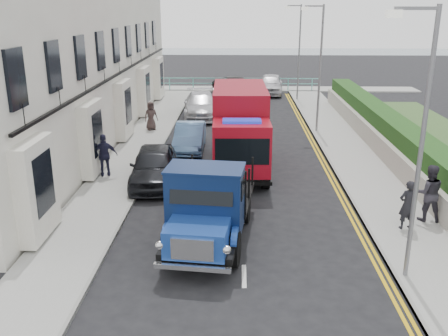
% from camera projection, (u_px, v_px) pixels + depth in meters
% --- Properties ---
extents(ground, '(120.00, 120.00, 0.00)m').
position_uv_depth(ground, '(243.00, 243.00, 15.36)').
color(ground, black).
rests_on(ground, ground).
extents(pavement_west, '(2.40, 38.00, 0.12)m').
position_uv_depth(pavement_west, '(134.00, 155.00, 24.03)').
color(pavement_west, gray).
rests_on(pavement_west, ground).
extents(pavement_east, '(2.60, 38.00, 0.12)m').
position_uv_depth(pavement_east, '(353.00, 157.00, 23.75)').
color(pavement_east, gray).
rests_on(pavement_east, ground).
extents(promenade, '(30.00, 2.50, 0.12)m').
position_uv_depth(promenade, '(240.00, 89.00, 42.88)').
color(promenade, gray).
rests_on(promenade, ground).
extents(sea_plane, '(120.00, 120.00, 0.00)m').
position_uv_depth(sea_plane, '(240.00, 55.00, 72.34)').
color(sea_plane, '#4F626C').
rests_on(sea_plane, ground).
extents(terrace_west, '(6.31, 30.20, 14.25)m').
position_uv_depth(terrace_west, '(60.00, 1.00, 25.72)').
color(terrace_west, white).
rests_on(terrace_west, ground).
extents(garden_east, '(1.45, 28.00, 1.75)m').
position_uv_depth(garden_east, '(395.00, 140.00, 23.44)').
color(garden_east, '#B2AD9E').
rests_on(garden_east, ground).
extents(seafront_railing, '(13.00, 0.08, 1.11)m').
position_uv_depth(seafront_railing, '(241.00, 84.00, 41.96)').
color(seafront_railing, '#59B2A5').
rests_on(seafront_railing, ground).
extents(lamp_near, '(1.23, 0.18, 7.00)m').
position_uv_depth(lamp_near, '(418.00, 134.00, 12.10)').
color(lamp_near, slate).
rests_on(lamp_near, ground).
extents(lamp_mid, '(1.23, 0.18, 7.00)m').
position_uv_depth(lamp_mid, '(318.00, 62.00, 27.30)').
color(lamp_mid, slate).
rests_on(lamp_mid, ground).
extents(lamp_far, '(1.23, 0.18, 7.00)m').
position_uv_depth(lamp_far, '(298.00, 47.00, 36.79)').
color(lamp_far, slate).
rests_on(lamp_far, ground).
extents(bedford_lorry, '(2.73, 5.65, 2.58)m').
position_uv_depth(bedford_lorry, '(207.00, 212.00, 14.63)').
color(bedford_lorry, black).
rests_on(bedford_lorry, ground).
extents(red_lorry, '(2.41, 6.76, 3.52)m').
position_uv_depth(red_lorry, '(240.00, 127.00, 21.92)').
color(red_lorry, black).
rests_on(red_lorry, ground).
extents(parked_car_front, '(2.14, 4.58, 1.52)m').
position_uv_depth(parked_car_front, '(154.00, 166.00, 20.23)').
color(parked_car_front, black).
rests_on(parked_car_front, ground).
extents(parked_car_mid, '(1.47, 4.07, 1.34)m').
position_uv_depth(parked_car_mid, '(190.00, 137.00, 24.96)').
color(parked_car_mid, '#4F78AB').
rests_on(parked_car_mid, ground).
extents(parked_car_rear, '(2.64, 5.52, 1.55)m').
position_uv_depth(parked_car_rear, '(201.00, 105.00, 32.28)').
color(parked_car_rear, silver).
rests_on(parked_car_rear, ground).
extents(seafront_car_left, '(4.00, 5.70, 1.44)m').
position_uv_depth(seafront_car_left, '(233.00, 85.00, 40.80)').
color(seafront_car_left, black).
rests_on(seafront_car_left, ground).
extents(seafront_car_right, '(2.33, 4.87, 1.60)m').
position_uv_depth(seafront_car_right, '(271.00, 84.00, 40.60)').
color(seafront_car_right, silver).
rests_on(seafront_car_right, ground).
extents(pedestrian_east_near, '(0.66, 0.51, 1.62)m').
position_uv_depth(pedestrian_east_near, '(408.00, 205.00, 15.82)').
color(pedestrian_east_near, black).
rests_on(pedestrian_east_near, pavement_east).
extents(pedestrian_east_far, '(1.02, 0.84, 1.93)m').
position_uv_depth(pedestrian_east_far, '(429.00, 193.00, 16.40)').
color(pedestrian_east_far, '#2D2A33').
rests_on(pedestrian_east_far, pavement_east).
extents(pedestrian_west_near, '(1.13, 0.69, 1.79)m').
position_uv_depth(pedestrian_west_near, '(105.00, 155.00, 20.73)').
color(pedestrian_west_near, '#1C1C32').
rests_on(pedestrian_west_near, pavement_west).
extents(pedestrian_west_far, '(0.94, 0.85, 1.61)m').
position_uv_depth(pedestrian_west_far, '(151.00, 116.00, 28.46)').
color(pedestrian_west_far, '#362927').
rests_on(pedestrian_west_far, pavement_west).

